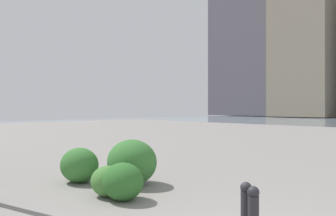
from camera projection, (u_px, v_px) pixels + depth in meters
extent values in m
cube|color=gray|center=(310.00, 44.00, 64.68)|extent=(11.08, 13.75, 28.23)
cube|color=#5B5660|center=(252.00, 43.00, 74.50)|extent=(17.58, 10.07, 32.68)
sphere|color=#232328|center=(253.00, 192.00, 3.54)|extent=(0.13, 0.13, 0.13)
sphere|color=#232328|center=(246.00, 188.00, 3.70)|extent=(0.13, 0.13, 0.13)
ellipsoid|color=#2D6628|center=(123.00, 182.00, 5.58)|extent=(0.75, 0.67, 0.64)
ellipsoid|color=#387533|center=(132.00, 162.00, 6.74)|extent=(1.08, 0.97, 0.92)
ellipsoid|color=#387533|center=(79.00, 165.00, 6.94)|extent=(0.86, 0.77, 0.73)
ellipsoid|color=#477F38|center=(108.00, 181.00, 5.83)|extent=(0.63, 0.57, 0.54)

